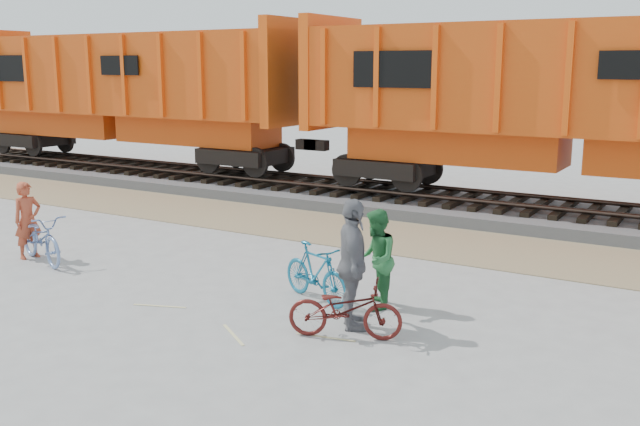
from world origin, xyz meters
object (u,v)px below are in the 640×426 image
at_px(bicycle_blue, 41,238).
at_px(person_woman, 352,265).
at_px(bicycle_teal, 316,273).
at_px(bicycle_maroon, 345,309).
at_px(hopper_car_left, 126,90).
at_px(hopper_car_center, 581,101).
at_px(person_solo, 28,220).
at_px(person_man, 376,259).

bearing_deg(bicycle_blue, person_woman, -72.18).
xyz_separation_m(bicycle_teal, bicycle_maroon, (1.21, -1.19, -0.06)).
distance_m(hopper_car_left, hopper_car_center, 15.00).
height_order(hopper_car_center, person_solo, hopper_car_center).
xyz_separation_m(hopper_car_center, person_woman, (-1.31, -9.06, -2.03)).
distance_m(bicycle_blue, person_solo, 0.59).
xyz_separation_m(hopper_car_center, bicycle_teal, (-2.42, -8.27, -2.52)).
bearing_deg(person_solo, hopper_car_center, -33.00).
distance_m(bicycle_teal, person_man, 1.07).
distance_m(hopper_car_left, bicycle_teal, 15.27).
relative_size(hopper_car_left, person_man, 8.70).
relative_size(hopper_car_center, bicycle_blue, 7.47).
height_order(hopper_car_left, bicycle_blue, hopper_car_left).
height_order(bicycle_maroon, person_man, person_man).
bearing_deg(bicycle_maroon, person_woman, -7.10).
bearing_deg(bicycle_maroon, hopper_car_center, -28.44).
height_order(hopper_car_left, bicycle_teal, hopper_car_left).
distance_m(bicycle_maroon, person_woman, 0.68).
height_order(bicycle_teal, person_woman, person_woman).
distance_m(hopper_car_left, person_woman, 16.54).
xyz_separation_m(bicycle_blue, person_woman, (6.99, -0.07, 0.48)).
height_order(hopper_car_left, hopper_car_center, same).
distance_m(hopper_car_center, person_woman, 9.38).
distance_m(bicycle_blue, bicycle_teal, 5.93).
height_order(bicycle_maroon, person_woman, person_woman).
bearing_deg(hopper_car_left, bicycle_blue, -53.33).
bearing_deg(person_woman, hopper_car_left, 24.46).
distance_m(bicycle_blue, person_woman, 7.01).
relative_size(bicycle_blue, person_solo, 1.20).
xyz_separation_m(hopper_car_center, bicycle_blue, (-8.30, -9.00, -2.51)).
xyz_separation_m(hopper_car_center, bicycle_maroon, (-1.21, -9.46, -2.58)).
distance_m(hopper_car_center, bicycle_blue, 12.50).
height_order(person_solo, person_woman, person_woman).
bearing_deg(person_woman, bicycle_maroon, 162.01).
bearing_deg(hopper_car_center, bicycle_maroon, -97.30).
relative_size(hopper_car_left, person_solo, 8.98).
xyz_separation_m(bicycle_blue, bicycle_maroon, (7.09, -0.47, -0.06)).
xyz_separation_m(bicycle_blue, person_solo, (-0.50, 0.10, 0.29)).
height_order(hopper_car_left, person_woman, hopper_car_left).
relative_size(person_solo, person_man, 0.97).
distance_m(bicycle_teal, person_woman, 1.45).
bearing_deg(bicycle_blue, hopper_car_left, 55.03).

